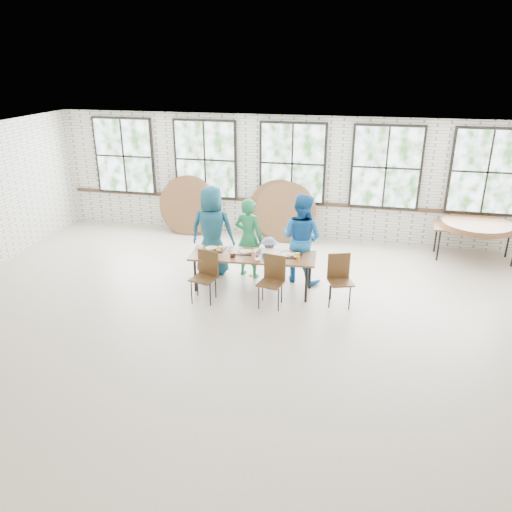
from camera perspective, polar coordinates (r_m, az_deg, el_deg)
The scene contains 13 objects.
room at distance 12.27m, azimuth 4.17°, elevation 10.30°, with size 12.00×12.00×12.00m.
dining_table at distance 9.58m, azimuth -0.36°, elevation -0.14°, with size 2.45×0.97×0.74m.
chair_near_left at distance 9.32m, azimuth -5.76°, elevation -1.78°, with size 0.50×0.49×0.95m.
chair_near_right at distance 9.09m, azimuth 1.92°, elevation -2.32°, with size 0.50×0.49×0.95m.
chair_spare at distance 9.27m, azimuth 9.54°, elevation -2.13°, with size 0.53×0.52×0.95m.
adult_teal at distance 10.33m, azimuth -5.03°, elevation 2.91°, with size 0.92×0.60×1.87m, color #1C5A6C.
adult_green at distance 10.17m, azimuth -0.85°, elevation 2.07°, with size 0.61×0.40×1.67m, color #207A48.
toddler at distance 10.23m, azimuth 1.50°, elevation -0.18°, with size 0.57×0.33×0.88m, color #13193E.
adult_blue at distance 9.96m, azimuth 5.20°, elevation 2.02°, with size 0.89×0.69×1.82m, color #1861AE.
storage_table at distance 12.12m, azimuth 23.83°, elevation 2.72°, with size 1.84×0.86×0.74m.
tabletop_clutter at distance 9.50m, azimuth 0.21°, elevation 0.17°, with size 1.97×0.62×0.11m.
round_tops_stacked at distance 12.09m, azimuth 23.92°, elevation 3.25°, with size 1.50×1.50×0.13m.
round_tops_leaning at distance 12.57m, azimuth -2.53°, elevation 5.49°, with size 4.05×0.50×1.49m.
Camera 1 is at (1.75, -7.45, 4.29)m, focal length 35.00 mm.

